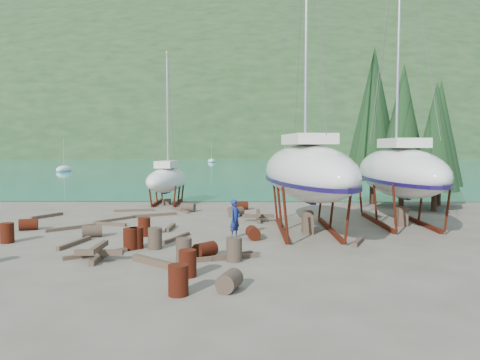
{
  "coord_description": "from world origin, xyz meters",
  "views": [
    {
      "loc": [
        1.6,
        -20.71,
        4.2
      ],
      "look_at": [
        1.31,
        3.0,
        2.54
      ],
      "focal_mm": 35.0,
      "sensor_mm": 36.0,
      "label": 1
    }
  ],
  "objects_px": {
    "large_sailboat_near": "(306,171)",
    "worker": "(235,219)",
    "small_sailboat_shore": "(167,179)",
    "large_sailboat_far": "(399,171)"
  },
  "relations": [
    {
      "from": "large_sailboat_near",
      "to": "small_sailboat_shore",
      "type": "bearing_deg",
      "value": 120.83
    },
    {
      "from": "large_sailboat_far",
      "to": "small_sailboat_shore",
      "type": "distance_m",
      "value": 16.67
    },
    {
      "from": "large_sailboat_near",
      "to": "worker",
      "type": "height_order",
      "value": "large_sailboat_near"
    },
    {
      "from": "large_sailboat_near",
      "to": "worker",
      "type": "relative_size",
      "value": 10.48
    },
    {
      "from": "large_sailboat_near",
      "to": "large_sailboat_far",
      "type": "xyz_separation_m",
      "value": [
        5.34,
        2.32,
        -0.11
      ]
    },
    {
      "from": "large_sailboat_far",
      "to": "small_sailboat_shore",
      "type": "xyz_separation_m",
      "value": [
        -14.14,
        8.77,
        -1.04
      ]
    },
    {
      "from": "large_sailboat_near",
      "to": "worker",
      "type": "distance_m",
      "value": 4.43
    },
    {
      "from": "large_sailboat_near",
      "to": "large_sailboat_far",
      "type": "height_order",
      "value": "large_sailboat_near"
    },
    {
      "from": "large_sailboat_near",
      "to": "small_sailboat_shore",
      "type": "height_order",
      "value": "large_sailboat_near"
    },
    {
      "from": "large_sailboat_near",
      "to": "large_sailboat_far",
      "type": "bearing_deg",
      "value": 15.81
    }
  ]
}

